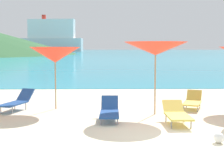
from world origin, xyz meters
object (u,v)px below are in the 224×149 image
at_px(lounge_chair_0, 17,101).
at_px(beach_ball, 219,138).
at_px(lounge_chair_4, 177,113).
at_px(lounge_chair_3, 193,101).
at_px(umbrella_2, 155,49).
at_px(cruise_ship, 52,37).
at_px(lounge_chair_1, 109,111).
at_px(umbrella_1, 55,55).

relative_size(lounge_chair_0, beach_ball, 6.90).
distance_m(lounge_chair_0, lounge_chair_4, 5.49).
relative_size(lounge_chair_0, lounge_chair_3, 1.14).
height_order(umbrella_2, cruise_ship, cruise_ship).
relative_size(lounge_chair_1, cruise_ship, 0.04).
xyz_separation_m(umbrella_1, lounge_chair_0, (-1.30, -0.22, -1.59)).
bearing_deg(umbrella_1, cruise_ship, 99.53).
xyz_separation_m(umbrella_1, lounge_chair_3, (4.85, -0.05, -1.63)).
relative_size(lounge_chair_1, lounge_chair_3, 1.04).
height_order(lounge_chair_0, beach_ball, lounge_chair_0).
xyz_separation_m(lounge_chair_1, cruise_ship, (-36.13, 205.85, 9.17)).
relative_size(lounge_chair_1, lounge_chair_4, 1.05).
relative_size(umbrella_2, lounge_chair_3, 1.60).
relative_size(umbrella_2, lounge_chair_0, 1.40).
distance_m(umbrella_1, lounge_chair_0, 2.06).
relative_size(umbrella_2, cruise_ship, 0.06).
height_order(umbrella_1, lounge_chair_0, umbrella_1).
distance_m(lounge_chair_0, lounge_chair_3, 6.15).
bearing_deg(lounge_chair_1, umbrella_2, 30.00).
bearing_deg(umbrella_2, umbrella_1, 163.53).
relative_size(beach_ball, cruise_ship, 0.01).
height_order(lounge_chair_3, cruise_ship, cruise_ship).
relative_size(lounge_chair_4, cruise_ship, 0.03).
height_order(lounge_chair_1, lounge_chair_3, lounge_chair_1).
xyz_separation_m(lounge_chair_4, cruise_ship, (-38.03, 206.36, 9.15)).
bearing_deg(umbrella_2, lounge_chair_4, -72.18).
xyz_separation_m(lounge_chair_1, beach_ball, (2.45, -2.37, -0.16)).
relative_size(umbrella_1, lounge_chair_0, 1.31).
bearing_deg(umbrella_1, lounge_chair_1, -43.72).
xyz_separation_m(lounge_chair_0, lounge_chair_1, (3.18, -1.58, -0.04)).
xyz_separation_m(umbrella_2, lounge_chair_4, (0.42, -1.31, -1.83)).
bearing_deg(beach_ball, cruise_ship, 100.50).
bearing_deg(lounge_chair_1, umbrella_1, 137.85).
height_order(umbrella_2, lounge_chair_1, umbrella_2).
height_order(umbrella_1, beach_ball, umbrella_1).
distance_m(umbrella_1, umbrella_2, 3.51).
relative_size(lounge_chair_3, beach_ball, 6.06).
distance_m(lounge_chair_4, cruise_ship, 210.03).
relative_size(umbrella_1, cruise_ship, 0.05).
xyz_separation_m(umbrella_1, cruise_ship, (-34.25, 204.05, 7.54)).
height_order(lounge_chair_1, cruise_ship, cruise_ship).
bearing_deg(beach_ball, lounge_chair_4, 106.28).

